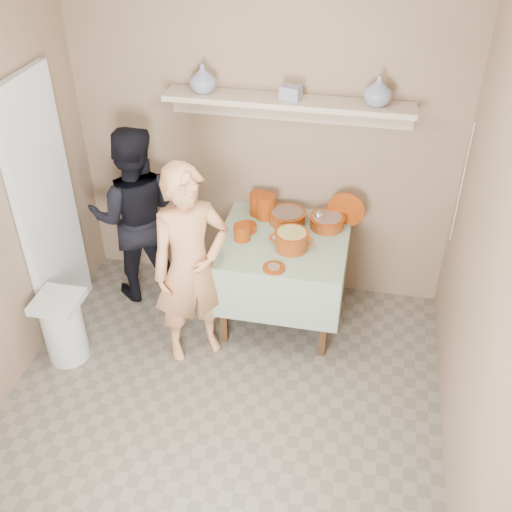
% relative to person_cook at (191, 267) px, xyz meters
% --- Properties ---
extents(ground, '(3.50, 3.50, 0.00)m').
position_rel_person_cook_xyz_m(ground, '(0.32, -0.77, -0.78)').
color(ground, '#6E6556').
rests_on(ground, ground).
extents(tile_panel, '(0.06, 0.70, 2.00)m').
position_rel_person_cook_xyz_m(tile_panel, '(-1.14, 0.18, 0.22)').
color(tile_panel, silver).
rests_on(tile_panel, ground).
extents(plate_stack_a, '(0.14, 0.14, 0.19)m').
position_rel_person_cook_xyz_m(plate_stack_a, '(0.31, 0.83, 0.07)').
color(plate_stack_a, maroon).
rests_on(plate_stack_a, serving_table).
extents(plate_stack_b, '(0.16, 0.16, 0.19)m').
position_rel_person_cook_xyz_m(plate_stack_b, '(0.38, 0.79, 0.08)').
color(plate_stack_b, maroon).
rests_on(plate_stack_b, serving_table).
extents(bowl_stack, '(0.13, 0.13, 0.13)m').
position_rel_person_cook_xyz_m(bowl_stack, '(0.27, 0.44, 0.04)').
color(bowl_stack, maroon).
rests_on(bowl_stack, serving_table).
extents(empty_bowl, '(0.16, 0.16, 0.05)m').
position_rel_person_cook_xyz_m(empty_bowl, '(0.27, 0.57, 0.01)').
color(empty_bowl, maroon).
rests_on(empty_bowl, serving_table).
extents(propped_lid, '(0.29, 0.05, 0.29)m').
position_rel_person_cook_xyz_m(propped_lid, '(1.00, 0.83, 0.10)').
color(propped_lid, maroon).
rests_on(propped_lid, serving_table).
extents(vase_right, '(0.24, 0.24, 0.21)m').
position_rel_person_cook_xyz_m(vase_right, '(1.14, 0.86, 1.04)').
color(vase_right, navy).
rests_on(vase_right, wall_shelf).
extents(vase_left, '(0.28, 0.28, 0.21)m').
position_rel_person_cook_xyz_m(vase_left, '(-0.10, 0.86, 1.04)').
color(vase_left, navy).
rests_on(vase_left, wall_shelf).
extents(ceramic_box, '(0.16, 0.13, 0.10)m').
position_rel_person_cook_xyz_m(ceramic_box, '(0.54, 0.84, 0.99)').
color(ceramic_box, navy).
rests_on(ceramic_box, wall_shelf).
extents(person_cook, '(0.68, 0.63, 1.56)m').
position_rel_person_cook_xyz_m(person_cook, '(0.00, 0.00, 0.00)').
color(person_cook, tan).
rests_on(person_cook, ground).
extents(person_helper, '(0.86, 0.75, 1.51)m').
position_rel_person_cook_xyz_m(person_helper, '(-0.65, 0.61, -0.03)').
color(person_helper, black).
rests_on(person_helper, ground).
extents(room_shell, '(3.04, 3.54, 2.62)m').
position_rel_person_cook_xyz_m(room_shell, '(0.32, -0.77, 0.83)').
color(room_shell, '#8F7358').
rests_on(room_shell, ground).
extents(serving_table, '(0.97, 0.97, 0.76)m').
position_rel_person_cook_xyz_m(serving_table, '(0.57, 0.51, -0.14)').
color(serving_table, '#4C2D16').
rests_on(serving_table, ground).
extents(cazuela_meat_a, '(0.30, 0.30, 0.10)m').
position_rel_person_cook_xyz_m(cazuela_meat_a, '(0.56, 0.74, 0.04)').
color(cazuela_meat_a, '#6B2709').
rests_on(cazuela_meat_a, serving_table).
extents(cazuela_meat_b, '(0.28, 0.28, 0.10)m').
position_rel_person_cook_xyz_m(cazuela_meat_b, '(0.87, 0.74, 0.04)').
color(cazuela_meat_b, '#6B2709').
rests_on(cazuela_meat_b, serving_table).
extents(ladle, '(0.08, 0.26, 0.19)m').
position_rel_person_cook_xyz_m(ladle, '(0.81, 0.71, 0.09)').
color(ladle, silver).
rests_on(ladle, cazuela_meat_b).
extents(cazuela_rice, '(0.33, 0.25, 0.14)m').
position_rel_person_cook_xyz_m(cazuela_rice, '(0.65, 0.39, 0.07)').
color(cazuela_rice, '#6B2709').
rests_on(cazuela_rice, serving_table).
extents(front_plate, '(0.16, 0.16, 0.03)m').
position_rel_person_cook_xyz_m(front_plate, '(0.57, 0.12, -0.01)').
color(front_plate, maroon).
rests_on(front_plate, serving_table).
extents(wall_shelf, '(1.80, 0.25, 0.21)m').
position_rel_person_cook_xyz_m(wall_shelf, '(0.52, 0.89, 0.89)').
color(wall_shelf, '#C1A98F').
rests_on(wall_shelf, room_shell).
extents(trash_bin, '(0.32, 0.32, 0.56)m').
position_rel_person_cook_xyz_m(trash_bin, '(-0.93, -0.27, -0.50)').
color(trash_bin, silver).
rests_on(trash_bin, ground).
extents(electrical_cord, '(0.01, 0.05, 0.90)m').
position_rel_person_cook_xyz_m(electrical_cord, '(1.79, 0.71, 0.47)').
color(electrical_cord, silver).
rests_on(electrical_cord, wall_shelf).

